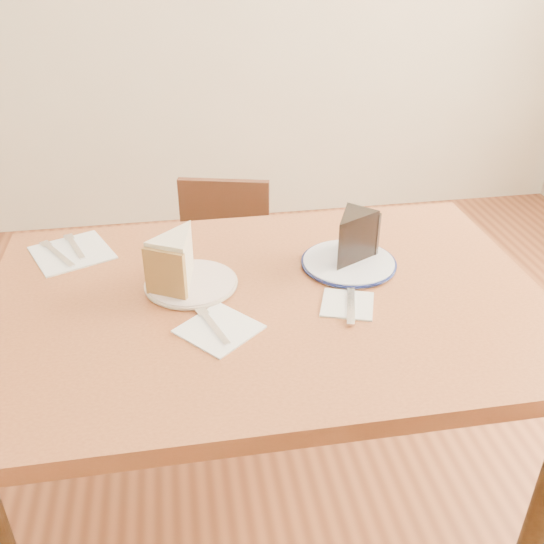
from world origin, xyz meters
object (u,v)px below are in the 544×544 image
at_px(plate_navy, 349,263).
at_px(chocolate_cake, 350,241).
at_px(chair_far, 222,281).
at_px(table, 268,333).
at_px(plate_cream, 191,283).
at_px(carrot_cake, 180,259).

relative_size(plate_navy, chocolate_cake, 1.82).
distance_m(chair_far, chocolate_cake, 0.74).
bearing_deg(table, plate_navy, 25.57).
xyz_separation_m(chair_far, plate_cream, (-0.11, -0.58, 0.36)).
relative_size(chair_far, chocolate_cake, 6.13).
bearing_deg(plate_cream, chocolate_cake, 5.12).
height_order(plate_cream, chocolate_cake, chocolate_cake).
bearing_deg(plate_navy, chocolate_cake, 90.89).
bearing_deg(plate_cream, chair_far, 79.38).
distance_m(plate_cream, plate_navy, 0.37).
bearing_deg(plate_navy, plate_cream, -175.22).
distance_m(plate_navy, carrot_cake, 0.39).
height_order(plate_navy, carrot_cake, carrot_cake).
height_order(chair_far, plate_navy, plate_navy).
height_order(table, plate_cream, plate_cream).
bearing_deg(carrot_cake, chocolate_cake, 32.18).
height_order(plate_cream, plate_navy, same).
bearing_deg(chair_far, carrot_cake, 91.65).
xyz_separation_m(plate_navy, chocolate_cake, (-0.00, 0.00, 0.06)).
height_order(chair_far, chocolate_cake, chocolate_cake).
height_order(table, chair_far, table).
relative_size(table, plate_navy, 5.65).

